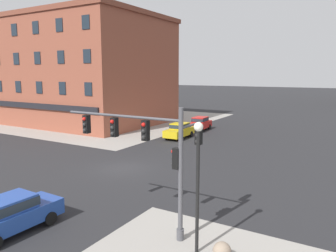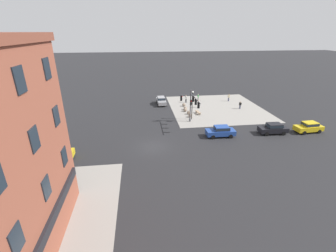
# 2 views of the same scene
# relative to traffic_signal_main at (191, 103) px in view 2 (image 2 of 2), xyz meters

# --- Properties ---
(ground_plane) EXTENTS (320.00, 320.00, 0.00)m
(ground_plane) POSITION_rel_traffic_signal_main_xyz_m (-7.47, 7.10, -3.81)
(ground_plane) COLOR #262628
(sidewalk_corner_slab) EXTENTS (20.00, 19.00, 0.02)m
(sidewalk_corner_slab) POSITION_rel_traffic_signal_main_xyz_m (8.53, -7.40, -3.81)
(sidewalk_corner_slab) COLOR gray
(sidewalk_corner_slab) RESTS_ON ground
(traffic_signal_main) EXTENTS (6.48, 2.09, 5.75)m
(traffic_signal_main) POSITION_rel_traffic_signal_main_xyz_m (0.00, 0.00, 0.00)
(traffic_signal_main) COLOR #4C4C51
(traffic_signal_main) RESTS_ON ground
(bollard_sphere_curb_a) EXTENTS (0.72, 0.72, 0.72)m
(bollard_sphere_curb_a) POSITION_rel_traffic_signal_main_xyz_m (3.60, -0.71, -3.45)
(bollard_sphere_curb_a) COLOR gray
(bollard_sphere_curb_a) RESTS_ON ground
(bollard_sphere_curb_b) EXTENTS (0.72, 0.72, 0.72)m
(bollard_sphere_curb_b) POSITION_rel_traffic_signal_main_xyz_m (5.25, -0.80, -3.45)
(bollard_sphere_curb_b) COLOR gray
(bollard_sphere_curb_b) RESTS_ON ground
(bollard_sphere_curb_c) EXTENTS (0.72, 0.72, 0.72)m
(bollard_sphere_curb_c) POSITION_rel_traffic_signal_main_xyz_m (6.95, -0.41, -3.45)
(bollard_sphere_curb_c) COLOR gray
(bollard_sphere_curb_c) RESTS_ON ground
(bollard_sphere_curb_d) EXTENTS (0.72, 0.72, 0.72)m
(bollard_sphere_curb_d) POSITION_rel_traffic_signal_main_xyz_m (7.96, -0.65, -3.45)
(bollard_sphere_curb_d) COLOR gray
(bollard_sphere_curb_d) RESTS_ON ground
(bollard_sphere_curb_e) EXTENTS (0.72, 0.72, 0.72)m
(bollard_sphere_curb_e) POSITION_rel_traffic_signal_main_xyz_m (10.42, -0.82, -3.45)
(bollard_sphere_curb_e) COLOR gray
(bollard_sphere_curb_e) RESTS_ON ground
(bench_near_signal) EXTENTS (1.85, 0.72, 0.49)m
(bench_near_signal) POSITION_rel_traffic_signal_main_xyz_m (5.21, -2.62, -3.49)
(bench_near_signal) COLOR tan
(bench_near_signal) RESTS_ON ground
(pedestrian_near_bench) EXTENTS (0.30, 0.52, 1.70)m
(pedestrian_near_bench) POSITION_rel_traffic_signal_main_xyz_m (9.14, -3.65, -2.84)
(pedestrian_near_bench) COLOR black
(pedestrian_near_bench) RESTS_ON ground
(pedestrian_at_curb) EXTENTS (0.55, 0.22, 1.58)m
(pedestrian_at_curb) POSITION_rel_traffic_signal_main_xyz_m (14.34, -4.92, -2.92)
(pedestrian_at_curb) COLOR #333333
(pedestrian_at_curb) RESTS_ON ground
(pedestrian_walking_east) EXTENTS (0.36, 0.46, 1.69)m
(pedestrian_walking_east) POSITION_rel_traffic_signal_main_xyz_m (13.19, -1.82, -2.84)
(pedestrian_walking_east) COLOR black
(pedestrian_walking_east) RESTS_ON ground
(pedestrian_with_bag) EXTENTS (0.44, 0.39, 1.56)m
(pedestrian_with_bag) POSITION_rel_traffic_signal_main_xyz_m (7.26, -12.11, -2.93)
(pedestrian_with_bag) COLOR #232847
(pedestrian_with_bag) RESTS_ON ground
(pedestrian_by_lamp) EXTENTS (0.25, 0.54, 1.72)m
(pedestrian_by_lamp) POSITION_rel_traffic_signal_main_xyz_m (12.98, -11.83, -2.82)
(pedestrian_by_lamp) COLOR #232847
(pedestrian_by_lamp) RESTS_ON ground
(street_lamp_corner_near) EXTENTS (0.36, 0.36, 5.30)m
(street_lamp_corner_near) POSITION_rel_traffic_signal_main_xyz_m (2.53, -0.73, -0.48)
(street_lamp_corner_near) COLOR black
(street_lamp_corner_near) RESTS_ON ground
(car_main_northbound_near) EXTENTS (2.12, 4.51, 1.68)m
(car_main_northbound_near) POSITION_rel_traffic_signal_main_xyz_m (-9.63, 25.27, -2.89)
(car_main_northbound_near) COLOR red
(car_main_northbound_near) RESTS_ON ground
(car_main_northbound_far) EXTENTS (2.12, 4.51, 1.68)m
(car_main_northbound_far) POSITION_rel_traffic_signal_main_xyz_m (-5.54, -18.05, -2.89)
(car_main_northbound_far) COLOR gold
(car_main_northbound_far) RESTS_ON ground
(car_main_southbound_near) EXTENTS (2.00, 4.45, 1.68)m
(car_main_southbound_near) POSITION_rel_traffic_signal_main_xyz_m (-9.41, 19.52, -2.89)
(car_main_southbound_near) COLOR gold
(car_main_southbound_near) RESTS_ON ground
(car_cross_eastbound) EXTENTS (1.97, 4.44, 1.68)m
(car_cross_eastbound) POSITION_rel_traffic_signal_main_xyz_m (-5.37, -3.49, -2.89)
(car_cross_eastbound) COLOR #23479E
(car_cross_eastbound) RESTS_ON ground
(car_cross_westbound) EXTENTS (4.46, 2.01, 1.68)m
(car_cross_westbound) POSITION_rel_traffic_signal_main_xyz_m (12.44, 3.91, -2.89)
(car_cross_westbound) COLOR #99999E
(car_cross_westbound) RESTS_ON ground
(car_parked_curb) EXTENTS (2.01, 4.46, 1.68)m
(car_parked_curb) POSITION_rel_traffic_signal_main_xyz_m (-5.37, -12.07, -2.89)
(car_parked_curb) COLOR black
(car_parked_curb) RESTS_ON ground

